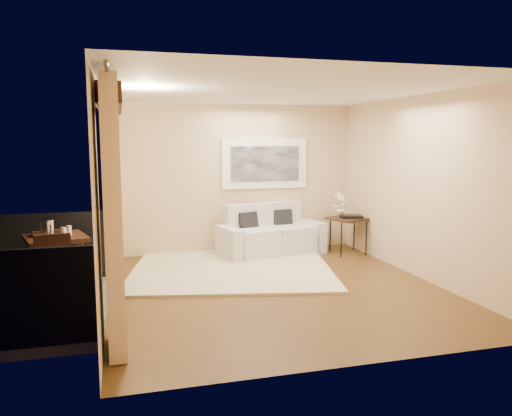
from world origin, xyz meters
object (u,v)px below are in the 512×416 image
object	(u,v)px
ice_bucket	(47,228)
balcony_chair_near	(54,269)
side_table	(348,221)
bistro_table	(56,242)
balcony_chair_far	(50,259)
sofa	(270,236)
orchid	(340,204)

from	to	relation	value
ice_bucket	balcony_chair_near	bearing A→B (deg)	-77.73
side_table	bistro_table	world-z (taller)	bistro_table
balcony_chair_near	balcony_chair_far	bearing A→B (deg)	92.70
sofa	balcony_chair_near	xyz separation A→B (m)	(-3.37, -2.42, 0.23)
bistro_table	ice_bucket	size ratio (longest dim) A/B	4.40
balcony_chair_far	ice_bucket	world-z (taller)	ice_bucket
orchid	ice_bucket	world-z (taller)	orchid
orchid	ice_bucket	bearing A→B (deg)	-162.15
bistro_table	balcony_chair_far	bearing A→B (deg)	130.29
side_table	orchid	bearing A→B (deg)	127.98
ice_bucket	balcony_chair_far	bearing A→B (deg)	73.17
balcony_chair_far	balcony_chair_near	size ratio (longest dim) A/B	0.96
side_table	ice_bucket	size ratio (longest dim) A/B	3.87
sofa	balcony_chair_near	size ratio (longest dim) A/B	2.10
ice_bucket	sofa	bearing A→B (deg)	26.57
side_table	bistro_table	distance (m)	5.01
balcony_chair_near	ice_bucket	bearing A→B (deg)	94.20
side_table	ice_bucket	distance (m)	5.10
balcony_chair_far	balcony_chair_near	world-z (taller)	balcony_chair_near
bistro_table	orchid	bearing A→B (deg)	19.11
sofa	balcony_chair_far	xyz separation A→B (m)	(-3.50, -1.72, 0.21)
side_table	balcony_chair_far	size ratio (longest dim) A/B	0.85
sofa	side_table	distance (m)	1.45
sofa	bistro_table	world-z (taller)	sofa
orchid	bistro_table	size ratio (longest dim) A/B	0.53
orchid	balcony_chair_near	size ratio (longest dim) A/B	0.49
orchid	balcony_chair_near	distance (m)	5.15
ice_bucket	side_table	bearing A→B (deg)	16.07
side_table	balcony_chair_far	world-z (taller)	balcony_chair_far
balcony_chair_near	bistro_table	bearing A→B (deg)	85.28
orchid	bistro_table	world-z (taller)	orchid
bistro_table	balcony_chair_near	xyz separation A→B (m)	(0.03, -0.58, -0.21)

